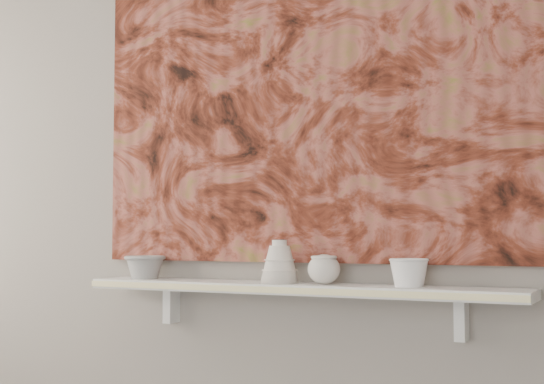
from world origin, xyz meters
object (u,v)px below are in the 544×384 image
Objects in this scene: painting at (304,88)px; bowl_white at (409,272)px; bell_vessel at (280,261)px; cup_cream at (324,269)px; bowl_grey at (145,267)px; shelf at (293,288)px.

bowl_white is (0.36, -0.08, -0.57)m from painting.
bell_vessel reaches higher than bowl_white.
painting is at bearing 141.40° from cup_cream.
bowl_grey and bowl_white have the same top height.
bowl_white is (0.91, 0.00, 0.00)m from bowl_grey.
bell_vessel is (0.51, 0.00, 0.03)m from bowl_grey.
cup_cream is 0.87× the size of bowl_white.
painting is at bearing 8.27° from bowl_grey.
shelf is at bearing 0.00° from bowl_grey.
painting is 11.39× the size of bell_vessel.
bell_vessel is (-0.15, 0.00, 0.02)m from cup_cream.
shelf is 0.09m from bell_vessel.
cup_cream is at bearing 0.00° from bowl_grey.
bowl_white is at bearing 0.00° from shelf.
painting is 0.68m from bowl_white.
painting is at bearing 90.00° from shelf.
shelf is 0.93× the size of painting.
painting reaches higher than bowl_white.
bowl_white is at bearing 0.00° from bowl_grey.
bowl_grey is 0.91m from bowl_white.
shelf is 10.63× the size of bell_vessel.
cup_cream is (0.10, 0.00, 0.06)m from shelf.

